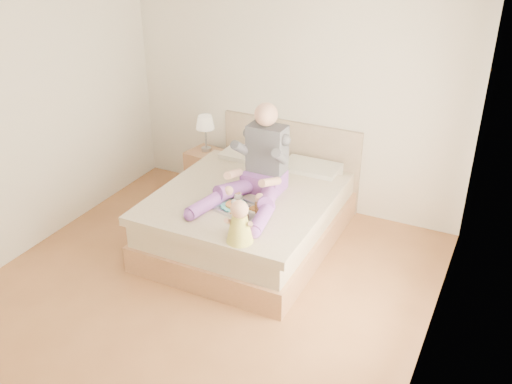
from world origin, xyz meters
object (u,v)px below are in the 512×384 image
at_px(adult, 258,170).
at_px(baby, 240,225).
at_px(bed, 253,212).
at_px(nightstand, 207,171).
at_px(tray, 241,208).

distance_m(adult, baby, 0.88).
distance_m(bed, adult, 0.60).
height_order(bed, baby, baby).
distance_m(bed, nightstand, 1.25).
bearing_deg(tray, adult, 100.75).
bearing_deg(baby, nightstand, 117.00).
bearing_deg(adult, bed, 134.44).
relative_size(bed, baby, 5.50).
xyz_separation_m(adult, tray, (-0.01, -0.36, -0.25)).
height_order(tray, baby, baby).
bearing_deg(tray, nightstand, 143.99).
distance_m(nightstand, tray, 1.71).
bearing_deg(adult, tray, -90.44).
xyz_separation_m(nightstand, tray, (1.12, -1.23, 0.37)).
height_order(nightstand, tray, tray).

